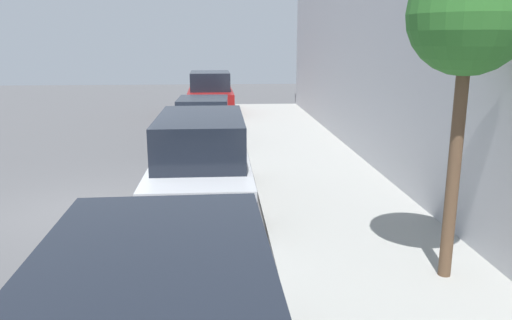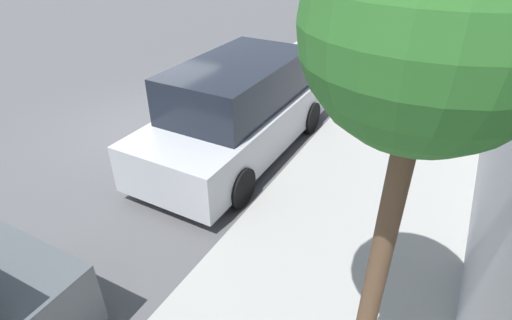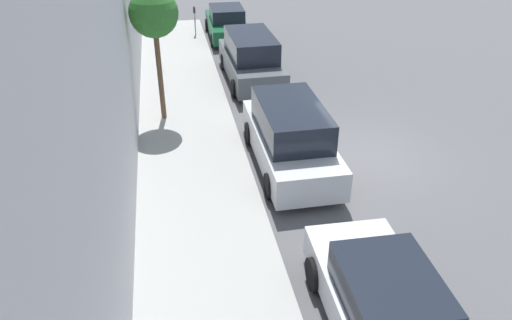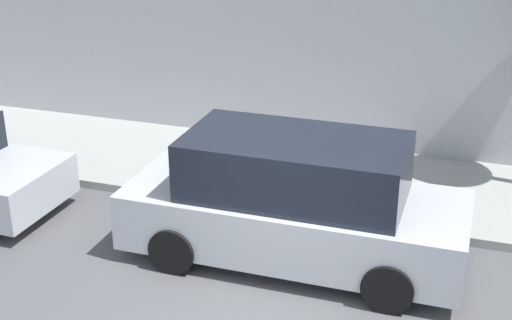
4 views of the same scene
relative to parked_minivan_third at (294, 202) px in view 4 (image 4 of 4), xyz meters
The scene contains 2 objects.
sidewalk 2.88m from the parked_minivan_third, ahead, with size 3.15×32.00×0.15m.
parked_minivan_third is the anchor object (origin of this frame).
Camera 4 is at (-6.57, -2.26, 5.41)m, focal length 50.00 mm.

